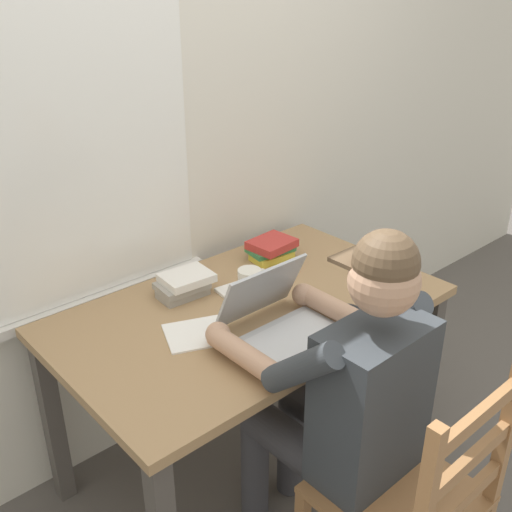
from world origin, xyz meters
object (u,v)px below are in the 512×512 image
at_px(seated_person, 343,392).
at_px(computer_mouse, 353,311).
at_px(desk, 250,329).
at_px(wooden_chair, 413,502).
at_px(book_stack_main, 184,284).
at_px(laptop, 281,319).
at_px(coffee_mug_dark, 386,266).
at_px(book_stack_side, 272,249).
at_px(coffee_mug_white, 250,280).

distance_m(seated_person, computer_mouse, 0.35).
distance_m(desk, seated_person, 0.49).
xyz_separation_m(wooden_chair, book_stack_main, (-0.07, 0.98, 0.33)).
bearing_deg(laptop, seated_person, -93.31).
bearing_deg(desk, coffee_mug_dark, -17.91).
bearing_deg(book_stack_side, laptop, -129.93).
distance_m(desk, book_stack_main, 0.29).
xyz_separation_m(seated_person, coffee_mug_dark, (0.60, 0.31, 0.11)).
height_order(desk, computer_mouse, computer_mouse).
height_order(seated_person, book_stack_side, seated_person).
relative_size(seated_person, book_stack_main, 5.98).
xyz_separation_m(laptop, computer_mouse, (0.26, -0.09, -0.03)).
distance_m(seated_person, laptop, 0.31).
relative_size(wooden_chair, coffee_mug_dark, 8.02).
height_order(laptop, coffee_mug_dark, laptop).
height_order(wooden_chair, book_stack_main, wooden_chair).
distance_m(desk, book_stack_side, 0.42).
distance_m(wooden_chair, laptop, 0.66).
bearing_deg(coffee_mug_white, laptop, -111.75).
height_order(seated_person, laptop, seated_person).
relative_size(wooden_chair, book_stack_side, 4.74).
bearing_deg(book_stack_main, coffee_mug_white, -34.29).
relative_size(coffee_mug_dark, book_stack_main, 0.56).
bearing_deg(coffee_mug_white, book_stack_side, 30.99).
relative_size(computer_mouse, coffee_mug_dark, 0.86).
bearing_deg(wooden_chair, computer_mouse, 59.85).
relative_size(seated_person, coffee_mug_white, 9.87).
height_order(wooden_chair, coffee_mug_white, wooden_chair).
height_order(desk, book_stack_main, book_stack_main).
bearing_deg(wooden_chair, seated_person, 90.00).
height_order(computer_mouse, coffee_mug_dark, coffee_mug_dark).
xyz_separation_m(desk, seated_person, (-0.06, -0.48, 0.03)).
relative_size(seated_person, coffee_mug_dark, 10.63).
distance_m(coffee_mug_white, book_stack_side, 0.29).
height_order(desk, wooden_chair, wooden_chair).
bearing_deg(coffee_mug_white, seated_person, -102.72).
bearing_deg(computer_mouse, seated_person, -144.36).
relative_size(book_stack_main, book_stack_side, 1.05).
bearing_deg(wooden_chair, book_stack_main, 94.16).
bearing_deg(desk, computer_mouse, -51.68).
bearing_deg(coffee_mug_white, wooden_chair, -98.59).
bearing_deg(book_stack_side, wooden_chair, -110.58).
bearing_deg(laptop, book_stack_side, 50.07).
relative_size(seated_person, computer_mouse, 12.42).
xyz_separation_m(laptop, book_stack_side, (0.36, 0.43, -0.01)).
xyz_separation_m(desk, book_stack_side, (0.32, 0.23, 0.14)).
distance_m(seated_person, book_stack_main, 0.71).
relative_size(desk, book_stack_side, 6.89).
distance_m(laptop, book_stack_side, 0.56).
relative_size(coffee_mug_white, book_stack_side, 0.64).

